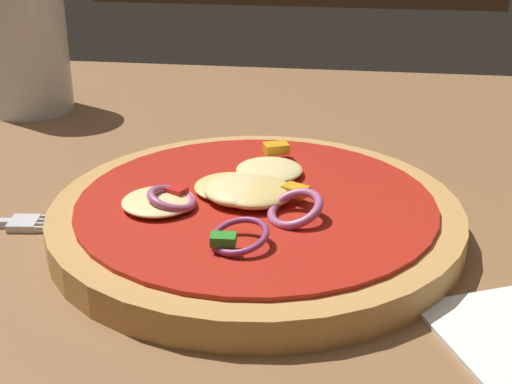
% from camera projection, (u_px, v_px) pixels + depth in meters
% --- Properties ---
extents(dining_table, '(1.15, 0.90, 0.03)m').
position_uv_depth(dining_table, '(339.00, 290.00, 0.44)').
color(dining_table, brown).
rests_on(dining_table, ground).
extents(pizza, '(0.26, 0.26, 0.04)m').
position_uv_depth(pizza, '(250.00, 216.00, 0.47)').
color(pizza, tan).
rests_on(pizza, dining_table).
extents(beer_glass, '(0.08, 0.08, 0.12)m').
position_uv_depth(beer_glass, '(23.00, 55.00, 0.69)').
color(beer_glass, silver).
rests_on(beer_glass, dining_table).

